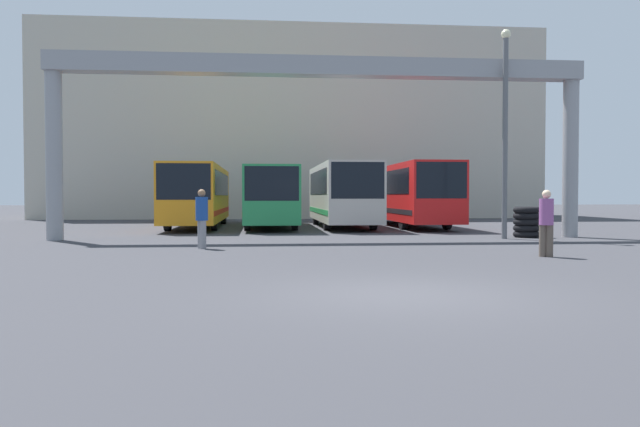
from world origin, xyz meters
TOP-DOWN VIEW (x-y plane):
  - ground_plane at (0.00, 0.00)m, footprint 200.00×200.00m
  - building_backdrop at (0.00, 39.41)m, footprint 36.36×12.00m
  - overhead_gantry at (0.00, 13.48)m, footprint 20.28×0.80m
  - bus_slot_0 at (-5.59, 22.91)m, footprint 2.51×12.48m
  - bus_slot_1 at (-1.86, 22.26)m, footprint 2.56×11.18m
  - bus_slot_2 at (1.86, 22.06)m, footprint 2.57×10.78m
  - bus_slot_3 at (5.59, 22.91)m, footprint 2.51×12.49m
  - pedestrian_far_center at (5.29, 5.93)m, footprint 0.37×0.37m
  - pedestrian_near_right at (-4.14, 9.40)m, footprint 0.38×0.38m
  - tire_stack at (8.08, 13.50)m, footprint 1.04×1.04m
  - lamp_post at (6.89, 12.81)m, footprint 0.36×0.36m

SIDE VIEW (x-z plane):
  - ground_plane at x=0.00m, z-range 0.00..0.00m
  - tire_stack at x=8.08m, z-range 0.00..1.20m
  - pedestrian_far_center at x=5.29m, z-range 0.06..1.85m
  - pedestrian_near_right at x=-4.14m, z-range 0.06..1.89m
  - bus_slot_1 at x=-1.86m, z-range 0.23..3.24m
  - bus_slot_0 at x=-5.59m, z-range 0.24..3.35m
  - bus_slot_2 at x=1.86m, z-range 0.24..3.45m
  - bus_slot_3 at x=5.59m, z-range 0.25..3.47m
  - lamp_post at x=6.89m, z-range 0.36..8.27m
  - overhead_gantry at x=0.00m, z-range 2.12..8.98m
  - building_backdrop at x=0.00m, z-range 0.00..13.74m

